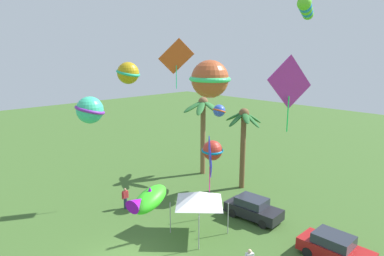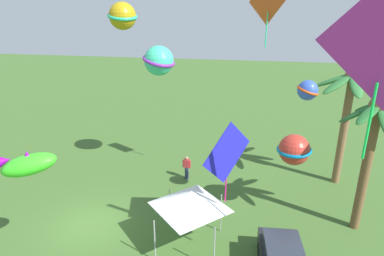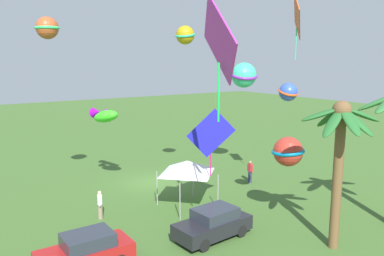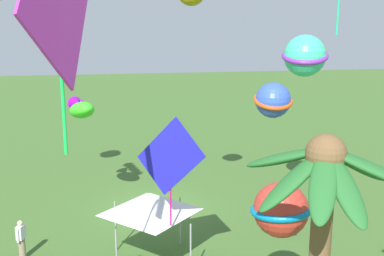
{
  "view_description": "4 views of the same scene",
  "coord_description": "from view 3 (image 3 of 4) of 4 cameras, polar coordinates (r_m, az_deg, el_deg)",
  "views": [
    {
      "loc": [
        14.76,
        -8.68,
        11.37
      ],
      "look_at": [
        0.39,
        4.92,
        6.98
      ],
      "focal_mm": 32.07,
      "sensor_mm": 36.0,
      "label": 1
    },
    {
      "loc": [
        12.89,
        7.89,
        10.52
      ],
      "look_at": [
        -0.15,
        5.38,
        5.66
      ],
      "focal_mm": 30.46,
      "sensor_mm": 36.0,
      "label": 2
    },
    {
      "loc": [
        12.51,
        23.93,
        8.64
      ],
      "look_at": [
        0.99,
        6.65,
        5.0
      ],
      "focal_mm": 36.53,
      "sensor_mm": 36.0,
      "label": 3
    },
    {
      "loc": [
        1.79,
        22.07,
        9.11
      ],
      "look_at": [
        -1.1,
        5.1,
        5.18
      ],
      "focal_mm": 44.75,
      "sensor_mm": 36.0,
      "label": 4
    }
  ],
  "objects": [
    {
      "name": "kite_ball_2",
      "position": [
        29.11,
        7.58,
        7.66
      ],
      "size": [
        2.61,
        2.6,
        1.84
      ],
      "color": "#3ACE9B"
    },
    {
      "name": "kite_fish_8",
      "position": [
        26.3,
        -12.66,
        1.78
      ],
      "size": [
        1.69,
        2.61,
        1.19
      ],
      "color": "#39E024"
    },
    {
      "name": "palm_tree_0",
      "position": [
        18.56,
        20.87,
        -1.79
      ],
      "size": [
        3.22,
        3.16,
        6.89
      ],
      "color": "brown",
      "rests_on": "ground"
    },
    {
      "name": "kite_diamond_7",
      "position": [
        15.86,
        4.01,
        12.49
      ],
      "size": [
        1.17,
        3.53,
        5.09
      ],
      "color": "#B82CA4"
    },
    {
      "name": "kite_ball_0",
      "position": [
        20.2,
        13.86,
        5.13
      ],
      "size": [
        1.11,
        1.1,
        0.93
      ],
      "color": "blue"
    },
    {
      "name": "parked_car_0",
      "position": [
        19.66,
        3.12,
        -13.74
      ],
      "size": [
        4.03,
        2.03,
        1.51
      ],
      "color": "black",
      "rests_on": "ground"
    },
    {
      "name": "ground_plane",
      "position": [
        28.35,
        -5.86,
        -7.87
      ],
      "size": [
        120.0,
        120.0,
        0.0
      ],
      "primitive_type": "plane",
      "color": "#3D6028"
    },
    {
      "name": "kite_diamond_3",
      "position": [
        23.52,
        15.09,
        15.38
      ],
      "size": [
        1.9,
        1.99,
        3.74
      ],
      "color": "#D9511E"
    },
    {
      "name": "kite_ball_6",
      "position": [
        21.15,
        13.85,
        -3.35
      ],
      "size": [
        2.44,
        2.44,
        1.57
      ],
      "color": "#B93025"
    },
    {
      "name": "spectator_1",
      "position": [
        28.18,
        8.47,
        -6.31
      ],
      "size": [
        0.26,
        0.55,
        1.59
      ],
      "color": "#2D3351",
      "rests_on": "ground"
    },
    {
      "name": "kite_ball_5",
      "position": [
        24.81,
        -20.39,
        13.55
      ],
      "size": [
        2.02,
        2.02,
        1.3
      ],
      "color": "#B75027"
    },
    {
      "name": "spectator_0",
      "position": [
        22.38,
        -13.29,
        -10.82
      ],
      "size": [
        0.35,
        0.52,
        1.59
      ],
      "color": "gray",
      "rests_on": "ground"
    },
    {
      "name": "festival_tent",
      "position": [
        22.9,
        -0.74,
        -5.71
      ],
      "size": [
        2.86,
        2.86,
        2.85
      ],
      "color": "#9E9EA3",
      "rests_on": "ground"
    },
    {
      "name": "kite_diamond_4",
      "position": [
        21.49,
        2.76,
        -0.9
      ],
      "size": [
        2.07,
        1.85,
        3.81
      ],
      "color": "#201FC9"
    },
    {
      "name": "kite_ball_1",
      "position": [
        26.18,
        -1.01,
        13.42
      ],
      "size": [
        1.85,
        1.85,
        1.22
      ],
      "color": "#B49011"
    },
    {
      "name": "parked_car_1",
      "position": [
        17.67,
        -15.24,
        -16.96
      ],
      "size": [
        3.92,
        1.79,
        1.51
      ],
      "color": "#A51919",
      "rests_on": "ground"
    }
  ]
}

